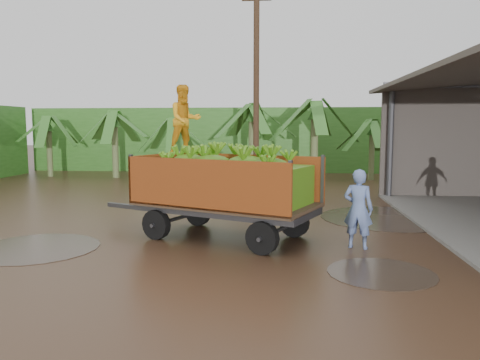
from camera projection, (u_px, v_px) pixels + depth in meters
name	position (u px, v px, depth m)	size (l,w,h in m)	color
ground	(221.00, 229.00, 11.72)	(100.00, 100.00, 0.00)	black
hedge_north	(224.00, 139.00, 27.53)	(22.00, 3.00, 3.60)	#2D661E
banana_trailer	(224.00, 184.00, 10.67)	(5.59, 3.40, 3.57)	#BE521B
man_blue	(358.00, 209.00, 9.79)	(0.61, 0.40, 1.68)	#657DB9
utility_pole	(256.00, 87.00, 19.18)	(1.20, 0.24, 8.25)	#47301E
banana_plants	(80.00, 146.00, 17.86)	(24.58, 21.16, 4.12)	#2D661E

